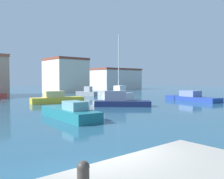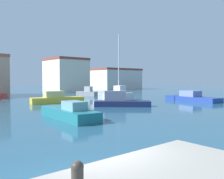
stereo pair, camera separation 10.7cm
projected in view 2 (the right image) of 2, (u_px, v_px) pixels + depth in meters
name	position (u px, v px, depth m)	size (l,w,h in m)	color
water	(99.00, 102.00, 31.17)	(160.00, 160.00, 0.00)	#285670
mooring_bollard	(77.00, 174.00, 3.85)	(0.21, 0.21, 0.46)	#38332D
motorboat_blue_mid_harbor	(192.00, 97.00, 32.42)	(3.19, 8.03, 1.36)	#233D93
motorboat_navy_behind_lamppost	(120.00, 101.00, 25.70)	(5.54, 5.21, 1.66)	#19234C
sailboat_white_center_channel	(119.00, 95.00, 32.64)	(5.25, 2.93, 8.88)	white
motorboat_teal_far_right	(69.00, 113.00, 17.64)	(2.21, 6.39, 1.34)	#1E707A
motorboat_grey_inner_mooring	(87.00, 92.00, 42.79)	(2.33, 4.17, 1.64)	gray
motorboat_yellow_far_left	(57.00, 99.00, 29.49)	(6.51, 2.93, 1.47)	gold
warehouse_block	(66.00, 75.00, 55.39)	(7.67, 8.87, 7.67)	beige
harbor_office	(114.00, 79.00, 71.59)	(13.54, 10.19, 6.06)	beige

